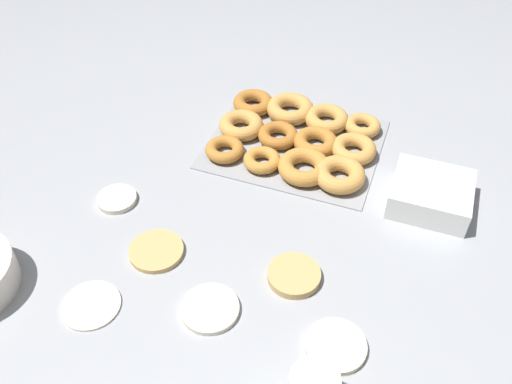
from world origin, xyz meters
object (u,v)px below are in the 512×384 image
pancake_0 (210,309)px  pancake_5 (156,251)px  pancake_4 (294,275)px  pancake_3 (336,346)px  pancake_1 (91,304)px  donut_tray (297,138)px  container_stack (431,194)px  pancake_2 (117,199)px

pancake_0 → pancake_5: size_ratio=0.98×
pancake_4 → pancake_5: bearing=7.3°
pancake_3 → pancake_5: (0.36, -0.08, -0.00)m
pancake_0 → pancake_1: 0.20m
pancake_1 → donut_tray: bearing=-110.3°
pancake_0 → pancake_1: size_ratio=0.99×
pancake_4 → donut_tray: bearing=-73.7°
pancake_1 → pancake_4: 0.35m
pancake_5 → donut_tray: donut_tray is taller
pancake_5 → container_stack: bearing=-146.2°
pancake_5 → donut_tray: 0.43m
pancake_2 → donut_tray: (-0.29, -0.30, 0.01)m
pancake_4 → container_stack: 0.34m
pancake_0 → pancake_5: same height
pancake_4 → pancake_5: 0.26m
pancake_3 → pancake_4: 0.15m
pancake_4 → pancake_5: (0.26, 0.03, -0.00)m
pancake_1 → pancake_5: pancake_5 is taller
pancake_2 → pancake_5: 0.17m
pancake_1 → pancake_4: pancake_4 is taller
pancake_0 → donut_tray: (-0.01, -0.48, 0.01)m
pancake_5 → container_stack: size_ratio=0.66×
pancake_4 → donut_tray: (0.11, -0.36, 0.01)m
pancake_4 → pancake_3: bearing=133.6°
pancake_0 → pancake_2: pancake_2 is taller
pancake_3 → pancake_2: bearing=-18.8°
pancake_2 → pancake_3: 0.53m
container_stack → pancake_1: bearing=41.6°
pancake_2 → donut_tray: 0.42m
pancake_4 → donut_tray: donut_tray is taller
pancake_1 → pancake_3: size_ratio=1.02×
pancake_2 → pancake_4: (-0.40, 0.06, 0.00)m
pancake_3 → pancake_5: bearing=-11.9°
pancake_4 → container_stack: (-0.20, -0.27, 0.02)m
pancake_2 → pancake_4: size_ratio=0.84×
pancake_4 → donut_tray: 0.38m
pancake_5 → pancake_4: bearing=-172.7°
pancake_5 → pancake_3: bearing=168.1°
pancake_2 → pancake_3: (-0.50, 0.17, -0.00)m
pancake_5 → donut_tray: size_ratio=0.27×
pancake_1 → pancake_4: size_ratio=1.06×
pancake_1 → pancake_5: size_ratio=1.00×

